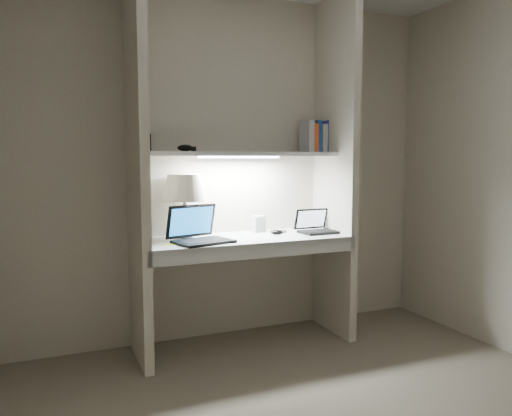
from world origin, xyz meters
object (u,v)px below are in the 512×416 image
laptop_main (199,234)px  book_row (317,137)px  table_lamp (185,195)px  laptop_netbook (316,227)px  speaker (259,224)px

laptop_main → book_row: size_ratio=1.80×
table_lamp → laptop_netbook: (0.97, -0.12, -0.26)m
laptop_netbook → book_row: book_row is taller
book_row → table_lamp: bearing=-179.2°
laptop_main → laptop_netbook: size_ratio=1.54×
speaker → book_row: (0.46, -0.05, 0.65)m
table_lamp → laptop_netbook: size_ratio=1.59×
table_lamp → speaker: 0.63m
laptop_main → book_row: bearing=-4.5°
table_lamp → book_row: 1.12m
table_lamp → laptop_main: size_ratio=1.03×
table_lamp → book_row: bearing=0.8°
speaker → laptop_main: bearing=-160.7°
laptop_netbook → book_row: 0.68m
table_lamp → laptop_main: (0.05, -0.18, -0.24)m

